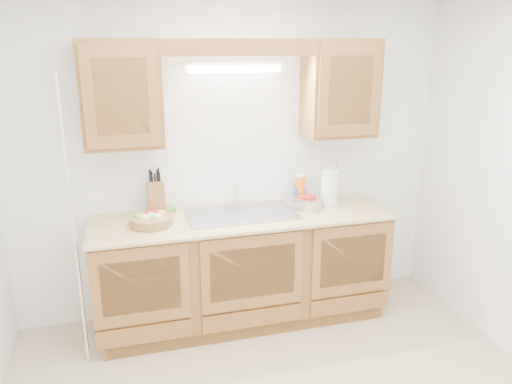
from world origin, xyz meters
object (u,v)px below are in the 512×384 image
object	(u,v)px
apple_bowl	(308,202)
fruit_basket	(151,219)
knife_block	(156,197)
paper_towel	(330,188)

from	to	relation	value
apple_bowl	fruit_basket	bearing A→B (deg)	-177.86
fruit_basket	apple_bowl	world-z (taller)	apple_bowl
fruit_basket	knife_block	bearing A→B (deg)	76.63
fruit_basket	paper_towel	world-z (taller)	paper_towel
apple_bowl	knife_block	bearing A→B (deg)	169.72
knife_block	apple_bowl	bearing A→B (deg)	-11.55
fruit_basket	apple_bowl	xyz separation A→B (m)	(1.23, 0.05, 0.01)
knife_block	paper_towel	size ratio (longest dim) A/B	1.04
knife_block	paper_towel	distance (m)	1.38
paper_towel	apple_bowl	xyz separation A→B (m)	(-0.20, -0.04, -0.09)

